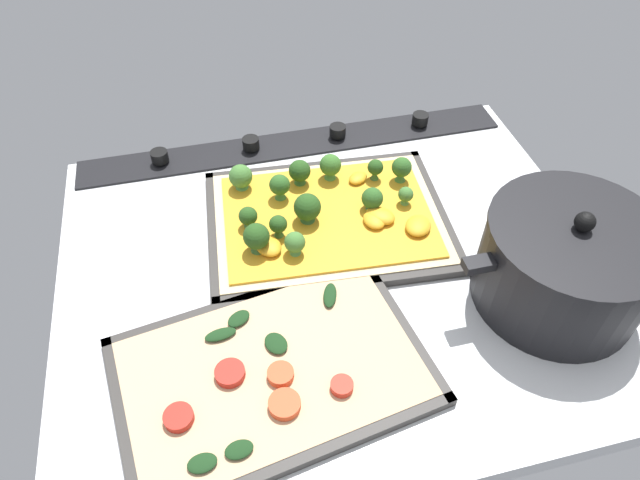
{
  "coord_description": "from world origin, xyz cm",
  "views": [
    {
      "loc": [
        14.18,
        49.14,
        59.04
      ],
      "look_at": [
        1.86,
        -2.07,
        3.4
      ],
      "focal_mm": 31.73,
      "sensor_mm": 36.0,
      "label": 1
    }
  ],
  "objects_px": {
    "veggie_pizza_back": "(270,371)",
    "broccoli_pizza": "(324,212)",
    "baking_tray_front": "(328,222)",
    "baking_tray_back": "(272,372)",
    "cooking_pot": "(565,264)"
  },
  "relations": [
    {
      "from": "broccoli_pizza",
      "to": "veggie_pizza_back",
      "type": "height_order",
      "value": "broccoli_pizza"
    },
    {
      "from": "veggie_pizza_back",
      "to": "baking_tray_back",
      "type": "bearing_deg",
      "value": -141.46
    },
    {
      "from": "broccoli_pizza",
      "to": "cooking_pot",
      "type": "relative_size",
      "value": 1.21
    },
    {
      "from": "baking_tray_back",
      "to": "baking_tray_front",
      "type": "bearing_deg",
      "value": -118.63
    },
    {
      "from": "broccoli_pizza",
      "to": "baking_tray_back",
      "type": "distance_m",
      "value": 0.26
    },
    {
      "from": "baking_tray_front",
      "to": "veggie_pizza_back",
      "type": "distance_m",
      "value": 0.26
    },
    {
      "from": "cooking_pot",
      "to": "broccoli_pizza",
      "type": "bearing_deg",
      "value": -38.11
    },
    {
      "from": "baking_tray_front",
      "to": "baking_tray_back",
      "type": "distance_m",
      "value": 0.26
    },
    {
      "from": "veggie_pizza_back",
      "to": "broccoli_pizza",
      "type": "bearing_deg",
      "value": -117.4
    },
    {
      "from": "baking_tray_back",
      "to": "cooking_pot",
      "type": "xyz_separation_m",
      "value": [
        -0.38,
        -0.03,
        0.06
      ]
    },
    {
      "from": "baking_tray_back",
      "to": "cooking_pot",
      "type": "height_order",
      "value": "cooking_pot"
    },
    {
      "from": "baking_tray_front",
      "to": "broccoli_pizza",
      "type": "relative_size",
      "value": 1.08
    },
    {
      "from": "cooking_pot",
      "to": "veggie_pizza_back",
      "type": "bearing_deg",
      "value": 4.8
    },
    {
      "from": "veggie_pizza_back",
      "to": "cooking_pot",
      "type": "bearing_deg",
      "value": -175.2
    },
    {
      "from": "baking_tray_back",
      "to": "veggie_pizza_back",
      "type": "relative_size",
      "value": 1.08
    }
  ]
}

